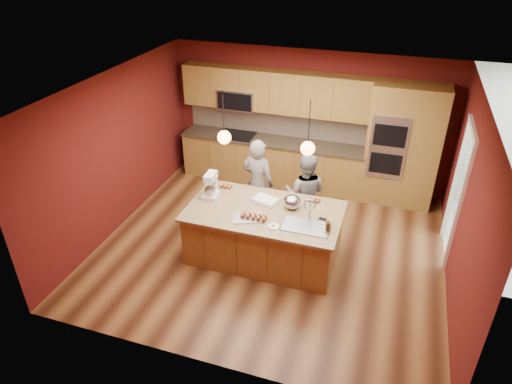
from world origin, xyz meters
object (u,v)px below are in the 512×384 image
(stand_mixer, at_px, (211,187))
(mixing_bowl, at_px, (292,202))
(island, at_px, (265,233))
(person_left, at_px, (258,183))
(person_right, at_px, (305,194))

(stand_mixer, bearing_deg, mixing_bowl, 0.59)
(mixing_bowl, bearing_deg, island, -151.73)
(person_left, relative_size, stand_mixer, 3.87)
(stand_mixer, xyz_separation_m, mixing_bowl, (1.31, 0.06, -0.07))
(person_left, bearing_deg, stand_mixer, 64.37)
(island, relative_size, stand_mixer, 5.71)
(island, distance_m, person_left, 1.07)
(person_left, distance_m, person_right, 0.84)
(stand_mixer, bearing_deg, island, -10.30)
(person_left, xyz_separation_m, person_right, (0.84, 0.00, -0.07))
(person_left, distance_m, mixing_bowl, 1.08)
(island, relative_size, person_left, 1.48)
(person_right, bearing_deg, stand_mixer, 26.40)
(island, bearing_deg, stand_mixer, 171.90)
(person_left, relative_size, mixing_bowl, 5.96)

